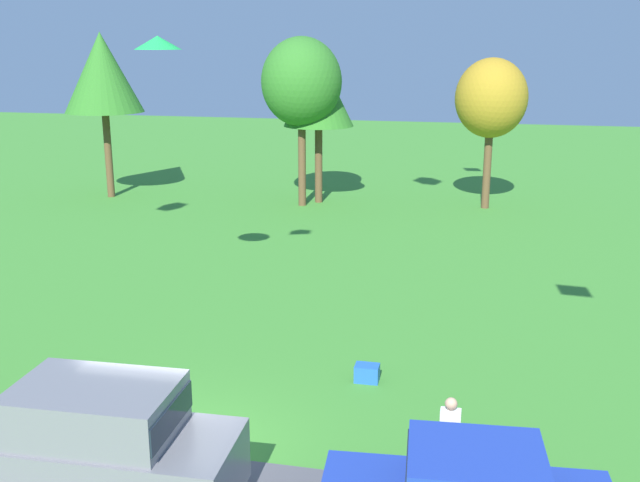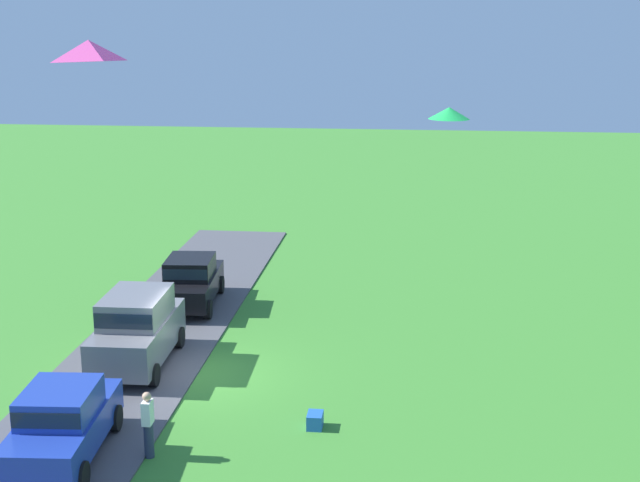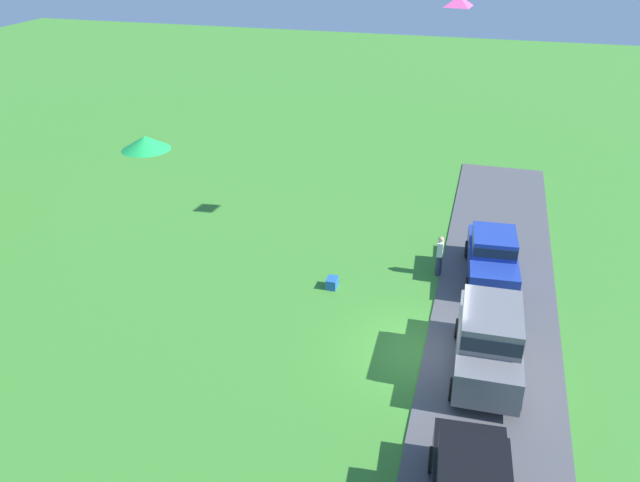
{
  "view_description": "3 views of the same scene",
  "coord_description": "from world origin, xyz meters",
  "px_view_note": "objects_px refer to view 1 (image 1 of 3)",
  "views": [
    {
      "loc": [
        5.42,
        -11.92,
        7.74
      ],
      "look_at": [
        1.46,
        6.33,
        2.65
      ],
      "focal_mm": 42.0,
      "sensor_mm": 36.0,
      "label": 1
    },
    {
      "loc": [
        24.42,
        6.44,
        10.53
      ],
      "look_at": [
        1.74,
        3.89,
        4.72
      ],
      "focal_mm": 50.0,
      "sensor_mm": 36.0,
      "label": 2
    },
    {
      "loc": [
        -16.79,
        -1.13,
        12.85
      ],
      "look_at": [
        -0.62,
        3.36,
        3.99
      ],
      "focal_mm": 35.0,
      "sensor_mm": 36.0,
      "label": 3
    }
  ],
  "objects_px": {
    "car_suv_by_flagpole": "(99,444)",
    "tree_right_of_center": "(319,91)",
    "tree_left_of_center": "(302,83)",
    "tree_center_back": "(491,99)",
    "tree_far_left": "(102,73)",
    "kite_delta_topmost": "(158,43)",
    "cooler_box": "(367,373)",
    "person_beside_suv": "(449,441)"
  },
  "relations": [
    {
      "from": "tree_center_back",
      "to": "kite_delta_topmost",
      "type": "distance_m",
      "value": 18.46
    },
    {
      "from": "car_suv_by_flagpole",
      "to": "kite_delta_topmost",
      "type": "relative_size",
      "value": 3.67
    },
    {
      "from": "car_suv_by_flagpole",
      "to": "person_beside_suv",
      "type": "distance_m",
      "value": 5.99
    },
    {
      "from": "kite_delta_topmost",
      "to": "tree_far_left",
      "type": "bearing_deg",
      "value": 123.01
    },
    {
      "from": "car_suv_by_flagpole",
      "to": "kite_delta_topmost",
      "type": "xyz_separation_m",
      "value": [
        -2.73,
        9.3,
        6.31
      ]
    },
    {
      "from": "person_beside_suv",
      "to": "tree_far_left",
      "type": "xyz_separation_m",
      "value": [
        -17.84,
        21.87,
        5.2
      ]
    },
    {
      "from": "tree_right_of_center",
      "to": "cooler_box",
      "type": "bearing_deg",
      "value": -74.38
    },
    {
      "from": "tree_far_left",
      "to": "tree_left_of_center",
      "type": "relative_size",
      "value": 1.03
    },
    {
      "from": "tree_far_left",
      "to": "kite_delta_topmost",
      "type": "height_order",
      "value": "tree_far_left"
    },
    {
      "from": "tree_right_of_center",
      "to": "tree_center_back",
      "type": "relative_size",
      "value": 1.02
    },
    {
      "from": "tree_center_back",
      "to": "kite_delta_topmost",
      "type": "relative_size",
      "value": 5.44
    },
    {
      "from": "tree_left_of_center",
      "to": "cooler_box",
      "type": "relative_size",
      "value": 13.95
    },
    {
      "from": "tree_center_back",
      "to": "kite_delta_topmost",
      "type": "height_order",
      "value": "kite_delta_topmost"
    },
    {
      "from": "tree_center_back",
      "to": "kite_delta_topmost",
      "type": "xyz_separation_m",
      "value": [
        -8.91,
        -15.97,
        2.55
      ]
    },
    {
      "from": "tree_left_of_center",
      "to": "tree_center_back",
      "type": "xyz_separation_m",
      "value": [
        8.53,
        1.28,
        -0.69
      ]
    },
    {
      "from": "tree_far_left",
      "to": "cooler_box",
      "type": "xyz_separation_m",
      "value": [
        15.79,
        -18.02,
        -5.88
      ]
    },
    {
      "from": "tree_far_left",
      "to": "tree_center_back",
      "type": "xyz_separation_m",
      "value": [
        18.41,
        1.35,
        -1.02
      ]
    },
    {
      "from": "kite_delta_topmost",
      "to": "car_suv_by_flagpole",
      "type": "bearing_deg",
      "value": -73.63
    },
    {
      "from": "car_suv_by_flagpole",
      "to": "kite_delta_topmost",
      "type": "height_order",
      "value": "kite_delta_topmost"
    },
    {
      "from": "tree_center_back",
      "to": "cooler_box",
      "type": "xyz_separation_m",
      "value": [
        -2.62,
        -19.37,
        -4.85
      ]
    },
    {
      "from": "tree_left_of_center",
      "to": "tree_right_of_center",
      "type": "distance_m",
      "value": 1.16
    },
    {
      "from": "car_suv_by_flagpole",
      "to": "tree_center_back",
      "type": "xyz_separation_m",
      "value": [
        6.18,
        25.27,
        3.76
      ]
    },
    {
      "from": "tree_center_back",
      "to": "cooler_box",
      "type": "height_order",
      "value": "tree_center_back"
    },
    {
      "from": "tree_far_left",
      "to": "cooler_box",
      "type": "height_order",
      "value": "tree_far_left"
    },
    {
      "from": "tree_right_of_center",
      "to": "tree_far_left",
      "type": "bearing_deg",
      "value": -174.78
    },
    {
      "from": "person_beside_suv",
      "to": "kite_delta_topmost",
      "type": "bearing_deg",
      "value": 139.02
    },
    {
      "from": "tree_right_of_center",
      "to": "tree_center_back",
      "type": "xyz_separation_m",
      "value": [
        7.92,
        0.39,
        -0.25
      ]
    },
    {
      "from": "car_suv_by_flagpole",
      "to": "tree_right_of_center",
      "type": "relative_size",
      "value": 0.66
    },
    {
      "from": "tree_right_of_center",
      "to": "kite_delta_topmost",
      "type": "bearing_deg",
      "value": -93.63
    },
    {
      "from": "tree_left_of_center",
      "to": "tree_right_of_center",
      "type": "bearing_deg",
      "value": 55.75
    },
    {
      "from": "tree_far_left",
      "to": "tree_center_back",
      "type": "height_order",
      "value": "tree_far_left"
    },
    {
      "from": "person_beside_suv",
      "to": "tree_left_of_center",
      "type": "bearing_deg",
      "value": 109.95
    },
    {
      "from": "person_beside_suv",
      "to": "kite_delta_topmost",
      "type": "height_order",
      "value": "kite_delta_topmost"
    },
    {
      "from": "car_suv_by_flagpole",
      "to": "tree_right_of_center",
      "type": "distance_m",
      "value": 25.26
    },
    {
      "from": "tree_left_of_center",
      "to": "tree_center_back",
      "type": "bearing_deg",
      "value": 8.54
    },
    {
      "from": "person_beside_suv",
      "to": "tree_center_back",
      "type": "distance_m",
      "value": 23.6
    },
    {
      "from": "tree_left_of_center",
      "to": "person_beside_suv",
      "type": "bearing_deg",
      "value": -70.05
    },
    {
      "from": "cooler_box",
      "to": "tree_left_of_center",
      "type": "bearing_deg",
      "value": 108.1
    },
    {
      "from": "car_suv_by_flagpole",
      "to": "cooler_box",
      "type": "bearing_deg",
      "value": 58.85
    },
    {
      "from": "tree_left_of_center",
      "to": "kite_delta_topmost",
      "type": "distance_m",
      "value": 14.81
    },
    {
      "from": "person_beside_suv",
      "to": "tree_right_of_center",
      "type": "distance_m",
      "value": 24.39
    },
    {
      "from": "tree_left_of_center",
      "to": "kite_delta_topmost",
      "type": "xyz_separation_m",
      "value": [
        -0.38,
        -14.69,
        1.86
      ]
    }
  ]
}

